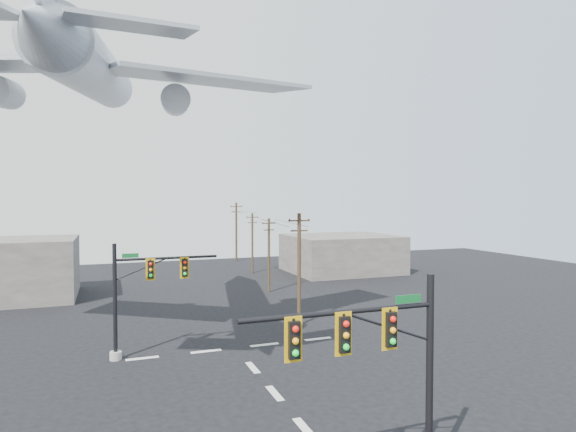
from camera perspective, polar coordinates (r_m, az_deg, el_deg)
name	(u,v)px	position (r m, az deg, el deg)	size (l,w,h in m)	color
ground	(305,428)	(22.81, 1.97, -23.84)	(120.00, 120.00, 0.00)	black
lane_markings	(267,384)	(27.40, -2.55, -19.25)	(14.00, 21.20, 0.01)	beige
signal_mast_near	(388,372)	(17.20, 11.74, -17.67)	(7.23, 0.81, 7.36)	gray
signal_mast_far	(138,296)	(31.87, -17.34, -9.09)	(6.70, 0.79, 7.22)	gray
utility_pole_a	(299,267)	(37.96, 1.33, -6.04)	(1.77, 0.30, 8.85)	#44331D
utility_pole_b	(269,254)	(51.53, -2.28, -4.47)	(1.59, 0.38, 7.91)	#44331D
utility_pole_c	(252,242)	(65.04, -4.25, -3.05)	(1.55, 0.77, 8.07)	#44331D
utility_pole_d	(236,230)	(78.01, -6.15, -1.69)	(1.88, 0.78, 9.42)	#44331D
power_lines	(259,217)	(57.70, -3.46, -0.18)	(6.98, 40.54, 0.72)	black
airliner	(92,72)	(34.63, -22.19, 15.51)	(28.92, 30.64, 8.00)	#AFB6BC
building_right	(341,253)	(66.51, 6.35, -4.44)	(14.00, 12.00, 5.00)	slate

